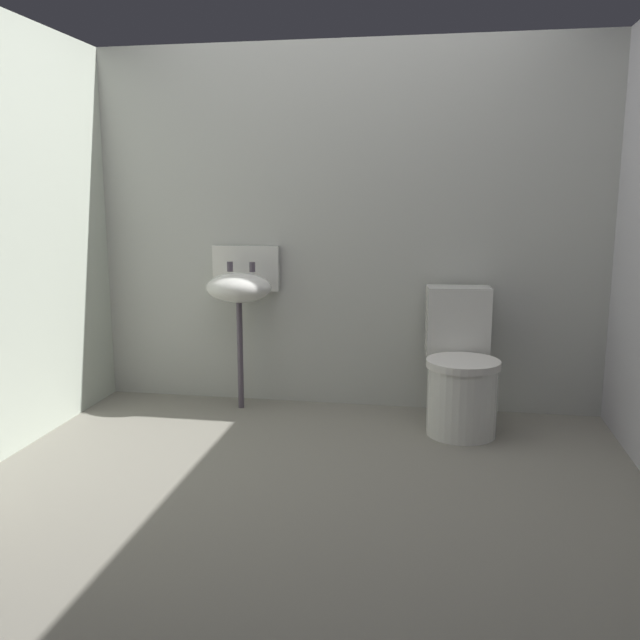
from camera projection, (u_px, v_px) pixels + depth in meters
The scene contains 4 objects.
ground_plane at pixel (309, 487), 3.17m from camera, with size 3.49×2.75×0.08m, color gray.
wall_back at pixel (346, 229), 4.15m from camera, with size 3.49×0.10×2.19m, color #AFB0A9.
toilet_near_wall at pixel (461, 373), 3.79m from camera, with size 0.44×0.62×0.78m.
sink at pixel (240, 286), 4.11m from camera, with size 0.42×0.35×0.99m.
Camera 1 is at (0.56, -2.92, 1.31)m, focal length 38.22 mm.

